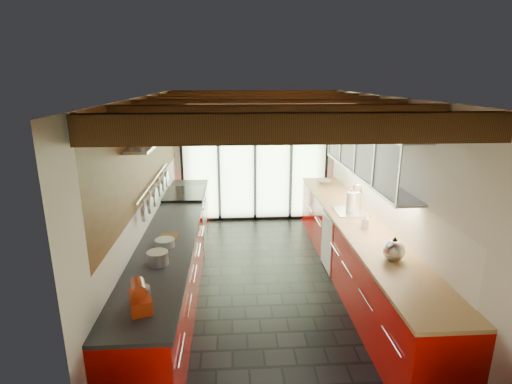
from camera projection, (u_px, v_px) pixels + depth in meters
ground at (267, 284)px, 5.69m from camera, size 5.50×5.50×0.00m
room_shell at (268, 171)px, 5.24m from camera, size 5.50×5.50×5.50m
ceiling_beams at (265, 106)px, 5.38m from camera, size 3.14×5.06×4.90m
glass_door at (255, 140)px, 7.82m from camera, size 2.95×0.10×2.90m
left_counter at (175, 256)px, 5.49m from camera, size 0.68×5.00×0.92m
range_stove at (186, 220)px, 6.88m from camera, size 0.66×0.90×0.97m
right_counter at (356, 252)px, 5.64m from camera, size 0.68×5.00×0.92m
sink_assembly at (351, 209)px, 5.89m from camera, size 0.45×0.52×0.43m
upper_cabinets_right at (368, 151)px, 5.56m from camera, size 0.34×3.00×3.00m
left_wall_fixtures at (157, 157)px, 5.35m from camera, size 0.28×2.60×0.96m
stand_mixer at (140, 297)px, 3.40m from camera, size 0.25×0.34×0.27m
pot_large at (158, 258)px, 4.22m from camera, size 0.24×0.24×0.14m
pot_small at (165, 243)px, 4.68m from camera, size 0.26×0.26×0.09m
cutting_board at (168, 238)px, 4.89m from camera, size 0.25×0.34×0.03m
kettle at (394, 249)px, 4.32m from camera, size 0.27×0.31×0.28m
paper_towel at (351, 202)px, 5.85m from camera, size 0.14×0.14×0.35m
soap_bottle at (365, 221)px, 5.23m from camera, size 0.12×0.12×0.20m
bowl at (324, 182)px, 7.50m from camera, size 0.26×0.26×0.06m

